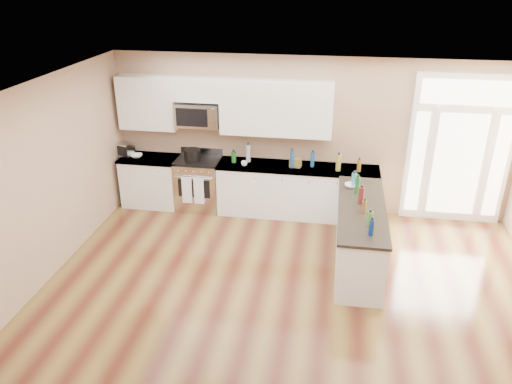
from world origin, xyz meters
TOP-DOWN VIEW (x-y plane):
  - ground at (0.00, 0.00)m, footprint 8.00×8.00m
  - room_shell at (0.00, 0.00)m, footprint 8.00×8.00m
  - back_cabinet_left at (-2.87, 3.69)m, footprint 1.10×0.66m
  - back_cabinet_right at (-0.16, 3.69)m, footprint 2.85×0.66m
  - peninsula_cabinet at (0.93, 2.24)m, footprint 0.69×2.32m
  - upper_cabinet_left at (-2.88, 3.83)m, footprint 1.04×0.33m
  - upper_cabinet_right at (-0.57, 3.83)m, footprint 1.94×0.33m
  - upper_cabinet_short at (-1.95, 3.83)m, footprint 0.82×0.33m
  - microwave at (-1.95, 3.80)m, footprint 0.78×0.41m
  - entry_door at (2.55, 3.95)m, footprint 1.70×0.10m
  - kitchen_range at (-1.97, 3.69)m, footprint 0.80×0.70m
  - stockpot at (-2.05, 3.64)m, footprint 0.39×0.39m
  - toaster_oven at (-3.35, 3.70)m, footprint 0.35×0.31m
  - cardboard_box at (-0.19, 3.67)m, footprint 0.22×0.18m
  - bowl_left at (-3.12, 3.66)m, footprint 0.27×0.27m
  - bowl_peninsula at (0.76, 2.93)m, footprint 0.23×0.23m
  - cup_counter at (-1.08, 3.56)m, footprint 0.13×0.13m
  - counter_bottles at (0.30, 3.04)m, footprint 2.39×2.45m

SIDE VIEW (x-z plane):
  - ground at x=0.00m, z-range 0.00..0.00m
  - peninsula_cabinet at x=0.93m, z-range -0.04..0.90m
  - back_cabinet_right at x=-0.16m, z-range -0.03..0.91m
  - back_cabinet_left at x=-2.87m, z-range -0.03..0.91m
  - kitchen_range at x=-1.97m, z-range -0.06..1.02m
  - bowl_left at x=-3.12m, z-range 0.94..0.99m
  - bowl_peninsula at x=0.76m, z-range 0.94..1.00m
  - cup_counter at x=-1.08m, z-range 0.94..1.02m
  - cardboard_box at x=-0.19m, z-range 0.94..1.10m
  - stockpot at x=-2.05m, z-range 0.95..1.18m
  - toaster_oven at x=-3.35m, z-range 0.94..1.19m
  - counter_bottles at x=0.30m, z-range 0.91..1.22m
  - entry_door at x=2.55m, z-range 0.00..2.60m
  - room_shell at x=0.00m, z-range -2.29..5.71m
  - microwave at x=-1.95m, z-range 1.55..1.97m
  - upper_cabinet_left at x=-2.88m, z-range 1.45..2.40m
  - upper_cabinet_right at x=-0.57m, z-range 1.45..2.40m
  - upper_cabinet_short at x=-1.95m, z-range 2.00..2.40m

